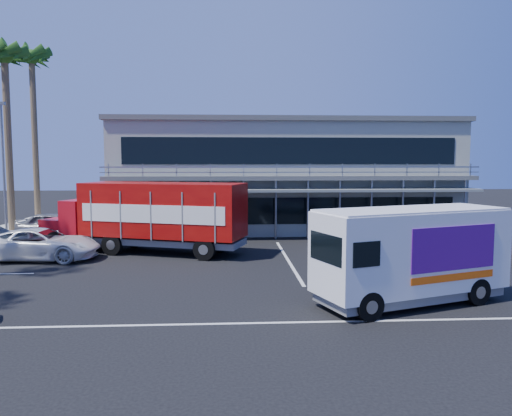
{
  "coord_description": "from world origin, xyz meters",
  "views": [
    {
      "loc": [
        -0.79,
        -19.77,
        4.6
      ],
      "look_at": [
        0.6,
        4.52,
        2.3
      ],
      "focal_mm": 35.0,
      "sensor_mm": 36.0,
      "label": 1
    }
  ],
  "objects": [
    {
      "name": "building",
      "position": [
        3.0,
        14.94,
        3.66
      ],
      "size": [
        22.4,
        12.0,
        7.3
      ],
      "color": "gray",
      "rests_on": "ground"
    },
    {
      "name": "palm_f",
      "position": [
        -15.1,
        18.5,
        11.47
      ],
      "size": [
        2.8,
        2.8,
        13.25
      ],
      "color": "brown",
      "rests_on": "ground"
    },
    {
      "name": "light_pole_far",
      "position": [
        -14.2,
        11.0,
        4.5
      ],
      "size": [
        0.5,
        0.25,
        8.09
      ],
      "color": "gray",
      "rests_on": "ground"
    },
    {
      "name": "ground",
      "position": [
        0.0,
        0.0,
        0.0
      ],
      "size": [
        120.0,
        120.0,
        0.0
      ],
      "primitive_type": "plane",
      "color": "black",
      "rests_on": "ground"
    },
    {
      "name": "red_truck",
      "position": [
        -4.68,
        5.23,
        1.93
      ],
      "size": [
        10.66,
        5.65,
        3.52
      ],
      "rotation": [
        0.0,
        0.0,
        -0.33
      ],
      "color": "#B30E17",
      "rests_on": "ground"
    },
    {
      "name": "palm_e",
      "position": [
        -14.7,
        13.0,
        10.57
      ],
      "size": [
        2.8,
        2.8,
        12.25
      ],
      "color": "brown",
      "rests_on": "ground"
    },
    {
      "name": "parked_car_c",
      "position": [
        -9.5,
        3.69,
        0.74
      ],
      "size": [
        5.49,
        2.8,
        1.49
      ],
      "primitive_type": "imported",
      "rotation": [
        0.0,
        0.0,
        1.51
      ],
      "color": "silver",
      "rests_on": "ground"
    },
    {
      "name": "parked_car_e",
      "position": [
        -11.26,
        10.8,
        0.76
      ],
      "size": [
        4.57,
        2.16,
        1.51
      ],
      "primitive_type": "imported",
      "rotation": [
        0.0,
        0.0,
        1.48
      ],
      "color": "slate",
      "rests_on": "ground"
    },
    {
      "name": "white_van",
      "position": [
        5.07,
        -4.32,
        1.64
      ],
      "size": [
        6.68,
        4.16,
        3.09
      ],
      "rotation": [
        0.0,
        0.0,
        0.34
      ],
      "color": "white",
      "rests_on": "ground"
    }
  ]
}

